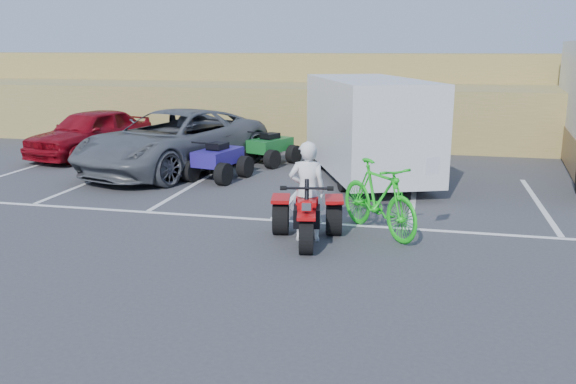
% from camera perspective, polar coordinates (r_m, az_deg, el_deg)
% --- Properties ---
extents(ground, '(100.00, 100.00, 0.00)m').
position_cam_1_polar(ground, '(9.93, -4.99, -6.38)').
color(ground, '#39393C').
rests_on(ground, ground).
extents(parking_stripes, '(28.00, 5.16, 0.01)m').
position_cam_1_polar(parking_stripes, '(13.53, 3.78, -0.96)').
color(parking_stripes, white).
rests_on(parking_stripes, ground).
extents(grass_embankment, '(40.00, 8.50, 3.10)m').
position_cam_1_polar(grass_embankment, '(24.61, 6.13, 8.82)').
color(grass_embankment, olive).
rests_on(grass_embankment, ground).
extents(red_trike_atv, '(1.58, 1.93, 1.12)m').
position_cam_1_polar(red_trike_atv, '(10.78, 1.76, -4.73)').
color(red_trike_atv, '#B20A0C').
rests_on(red_trike_atv, ground).
extents(rider, '(0.72, 0.54, 1.78)m').
position_cam_1_polar(rider, '(10.69, 1.81, 0.07)').
color(rider, white).
rests_on(rider, ground).
extents(green_dirt_bike, '(1.93, 2.13, 1.35)m').
position_cam_1_polar(green_dirt_bike, '(11.23, 8.48, -0.55)').
color(green_dirt_bike, '#14BF19').
rests_on(green_dirt_bike, ground).
extents(grey_pickup, '(4.46, 6.56, 1.67)m').
position_cam_1_polar(grey_pickup, '(17.16, -10.66, 4.73)').
color(grey_pickup, '#4F5358').
rests_on(grey_pickup, ground).
extents(red_car, '(2.76, 4.68, 1.49)m').
position_cam_1_polar(red_car, '(20.11, -17.99, 5.30)').
color(red_car, maroon).
rests_on(red_car, ground).
extents(cargo_trailer, '(4.05, 5.95, 2.58)m').
position_cam_1_polar(cargo_trailer, '(15.90, 7.47, 6.21)').
color(cargo_trailer, silver).
rests_on(cargo_trailer, ground).
extents(quad_atv_blue, '(1.55, 1.86, 1.07)m').
position_cam_1_polar(quad_atv_blue, '(15.96, -6.52, 1.18)').
color(quad_atv_blue, navy).
rests_on(quad_atv_blue, ground).
extents(quad_atv_green, '(1.69, 1.90, 1.02)m').
position_cam_1_polar(quad_atv_green, '(17.95, -1.66, 2.63)').
color(quad_atv_green, '#166124').
rests_on(quad_atv_green, ground).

